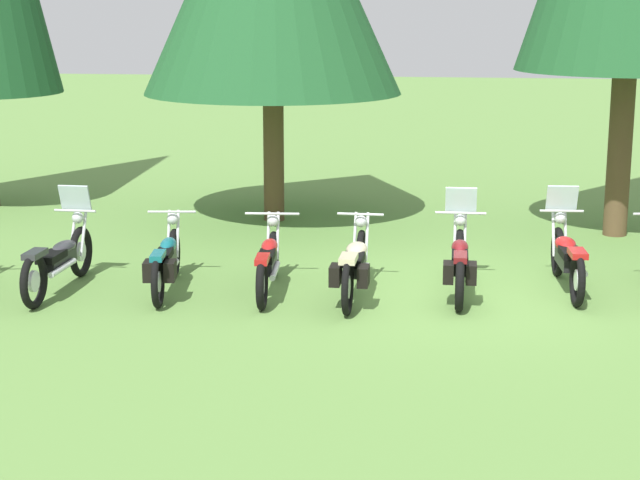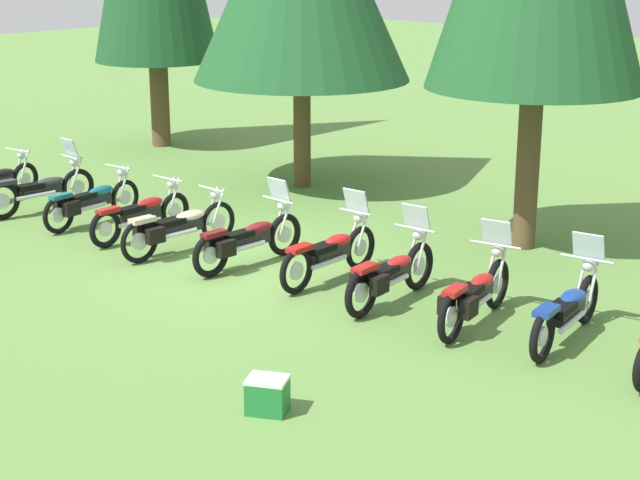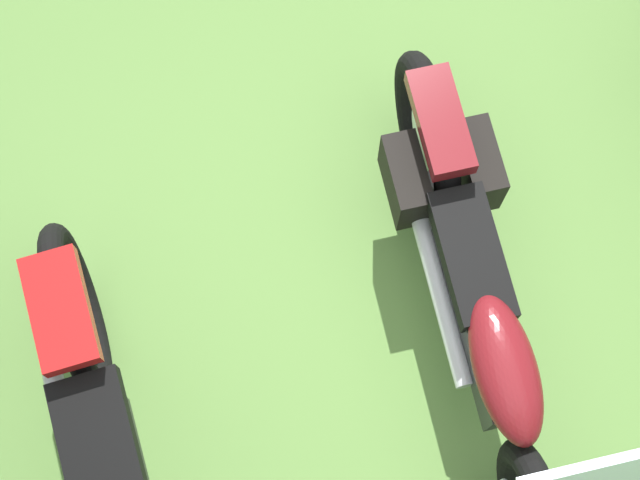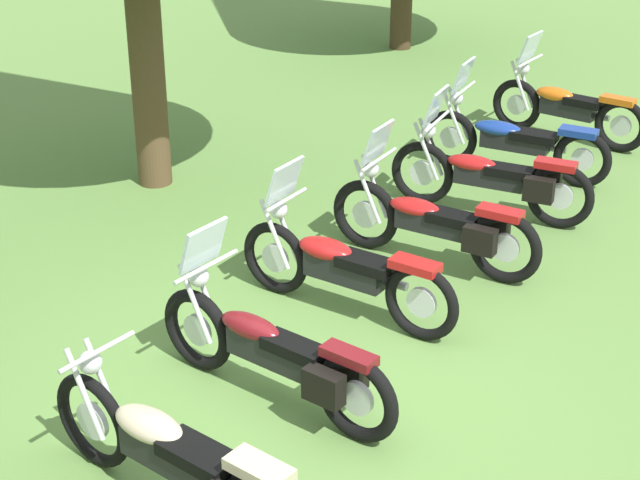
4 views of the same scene
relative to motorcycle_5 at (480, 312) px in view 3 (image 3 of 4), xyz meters
name	(u,v)px [view 3 (image 3 of 4)]	position (x,y,z in m)	size (l,w,h in m)	color
ground_plane	(460,350)	(0.03, 0.05, -0.47)	(80.00, 80.00, 0.00)	#608C42
motorcycle_5	(480,312)	(0.00, 0.00, 0.00)	(0.72, 2.36, 1.37)	black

